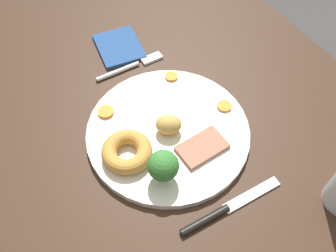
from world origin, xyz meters
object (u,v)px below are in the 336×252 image
knife (223,210)px  folded_napkin (119,47)px  fork (131,66)px  roast_potato_left (169,124)px  broccoli_floret (163,166)px  meat_slice_main (202,147)px  yorkshire_pudding (127,152)px  carrot_coin_front (171,76)px  carrot_coin_back (106,112)px  dinner_plate (168,131)px  carrot_coin_side (224,106)px

knife → folded_napkin: knife is taller
fork → roast_potato_left: bearing=-95.5°
broccoli_floret → meat_slice_main: bearing=99.8°
roast_potato_left → broccoli_floret: 9.45cm
yorkshire_pudding → knife: (15.90, 8.74, -2.27)cm
carrot_coin_front → fork: 9.40cm
roast_potato_left → knife: size_ratio=0.25×
carrot_coin_back → fork: carrot_coin_back is taller
yorkshire_pudding → carrot_coin_back: (-10.28, 0.56, -1.01)cm
carrot_coin_back → broccoli_floret: bearing=9.3°
dinner_plate → carrot_coin_side: carrot_coin_side is taller
fork → folded_napkin: 6.67cm
dinner_plate → roast_potato_left: 2.54cm
fork → meat_slice_main: bearing=-87.0°
meat_slice_main → broccoli_floret: (1.46, -8.44, 3.23)cm
meat_slice_main → carrot_coin_back: size_ratio=2.89×
carrot_coin_front → knife: 28.78cm
roast_potato_left → carrot_coin_side: (0.50, 11.76, -1.61)cm
carrot_coin_front → carrot_coin_back: carrot_coin_back is taller
carrot_coin_front → knife: bearing=-13.8°
broccoli_floret → fork: broccoli_floret is taller
fork → carrot_coin_side: bearing=-62.6°
carrot_coin_side → broccoli_floret: (7.10, -17.09, 3.41)cm
carrot_coin_back → meat_slice_main: bearing=36.1°
carrot_coin_front → meat_slice_main: bearing=-12.7°
yorkshire_pudding → folded_napkin: (-26.41, 10.75, -2.32)cm
yorkshire_pudding → fork: yorkshire_pudding is taller
roast_potato_left → carrot_coin_side: 11.88cm
carrot_coin_side → folded_napkin: (-25.85, -9.66, -1.22)cm
carrot_coin_back → roast_potato_left: bearing=41.3°
meat_slice_main → knife: bearing=-15.6°
fork → broccoli_floret: bearing=-105.2°
carrot_coin_back → knife: bearing=17.4°
dinner_plate → broccoli_floret: broccoli_floret is taller
dinner_plate → folded_napkin: dinner_plate is taller
dinner_plate → carrot_coin_side: 11.77cm
carrot_coin_front → carrot_coin_side: same height
fork → carrot_coin_back: bearing=-136.2°
broccoli_floret → folded_napkin: bearing=167.3°
roast_potato_left → dinner_plate: bearing=169.4°
folded_napkin → carrot_coin_front: bearing=18.7°
knife → yorkshire_pudding: bearing=119.4°
carrot_coin_front → knife: carrot_coin_front is taller
carrot_coin_back → knife: (26.18, 8.18, -1.25)cm
knife → carrot_coin_side: bearing=55.3°
dinner_plate → carrot_coin_front: carrot_coin_front is taller
carrot_coin_side → dinner_plate: bearing=-93.8°
carrot_coin_back → folded_napkin: 19.12cm
meat_slice_main → carrot_coin_back: 19.00cm
broccoli_floret → carrot_coin_front: bearing=146.5°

